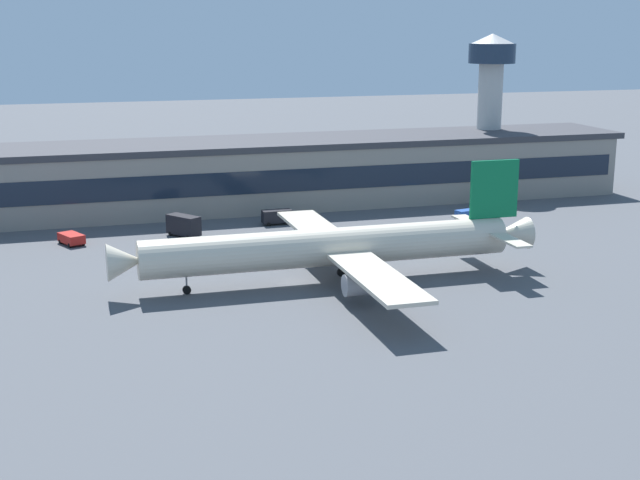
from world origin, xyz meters
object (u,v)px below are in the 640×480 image
object	(u,v)px
airliner	(335,247)
belt_loader	(497,202)
crew_van	(276,216)
stair_truck	(183,225)
control_tower	(490,93)
baggage_tug	(465,214)
pushback_tractor	(72,238)

from	to	relation	value
airliner	belt_loader	size ratio (longest dim) A/B	9.31
crew_van	stair_truck	size ratio (longest dim) A/B	0.84
control_tower	stair_truck	bearing A→B (deg)	-159.63
baggage_tug	stair_truck	bearing A→B (deg)	177.77
pushback_tractor	crew_van	bearing A→B (deg)	8.09
belt_loader	stair_truck	xyz separation A→B (m)	(-60.84, -6.11, 0.83)
airliner	pushback_tractor	distance (m)	46.81
airliner	belt_loader	bearing A→B (deg)	40.82
crew_van	stair_truck	distance (m)	17.53
control_tower	stair_truck	size ratio (longest dim) A/B	5.16
crew_van	baggage_tug	bearing A→B (deg)	-10.74
belt_loader	crew_van	xyz separation A→B (m)	(-43.87, -1.74, 0.31)
pushback_tractor	baggage_tug	size ratio (longest dim) A/B	1.38
control_tower	stair_truck	distance (m)	75.18
control_tower	pushback_tractor	size ratio (longest dim) A/B	5.94
pushback_tractor	baggage_tug	world-z (taller)	baggage_tug
pushback_tractor	stair_truck	distance (m)	17.91
crew_van	stair_truck	xyz separation A→B (m)	(-16.97, -4.37, 0.52)
crew_van	baggage_tug	distance (m)	34.00
control_tower	belt_loader	world-z (taller)	control_tower
control_tower	stair_truck	xyz separation A→B (m)	(-68.38, -25.39, -18.19)
pushback_tractor	stair_truck	world-z (taller)	stair_truck
pushback_tractor	crew_van	xyz separation A→B (m)	(34.85, 4.95, 0.41)
pushback_tractor	stair_truck	xyz separation A→B (m)	(17.88, 0.58, 0.93)
airliner	crew_van	size ratio (longest dim) A/B	11.26
pushback_tractor	baggage_tug	xyz separation A→B (m)	(68.25, -1.38, 0.04)
airliner	crew_van	distance (m)	37.08
control_tower	airliner	bearing A→B (deg)	-132.07
control_tower	crew_van	xyz separation A→B (m)	(-51.41, -21.02, -18.71)
airliner	crew_van	world-z (taller)	airliner
airliner	control_tower	size ratio (longest dim) A/B	1.83
belt_loader	pushback_tractor	size ratio (longest dim) A/B	1.17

